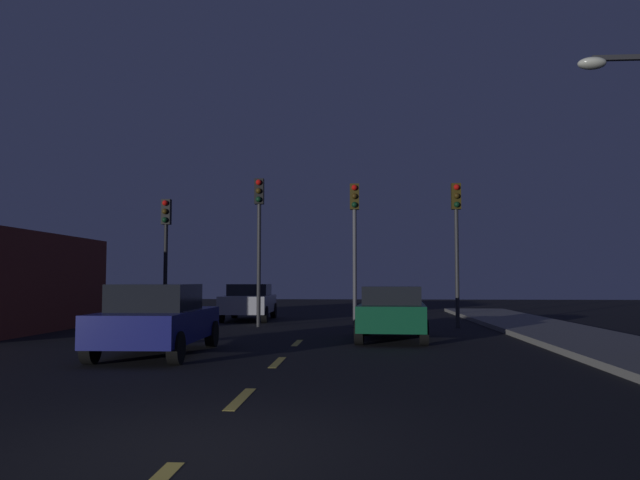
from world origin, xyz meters
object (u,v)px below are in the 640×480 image
traffic_signal_center_right (355,226)px  car_adjacent_lane (158,319)px  traffic_signal_far_left (166,236)px  car_stopped_ahead (392,312)px  traffic_signal_far_right (456,226)px  traffic_signal_center_left (259,223)px  car_oncoming_far (249,301)px

traffic_signal_center_right → car_adjacent_lane: (-4.22, -8.23, -2.71)m
traffic_signal_far_left → car_stopped_ahead: (7.75, -4.49, -2.43)m
traffic_signal_far_right → car_stopped_ahead: bearing=-118.6°
traffic_signal_center_left → car_stopped_ahead: 6.93m
traffic_signal_far_left → traffic_signal_center_left: (3.34, 0.00, 0.45)m
traffic_signal_center_right → traffic_signal_center_left: bearing=180.0°
traffic_signal_center_left → car_oncoming_far: (-0.99, 3.62, -2.87)m
traffic_signal_far_left → traffic_signal_far_right: traffic_signal_far_right is taller
car_stopped_ahead → car_adjacent_lane: (-5.28, -3.74, 0.03)m
traffic_signal_far_left → car_oncoming_far: size_ratio=1.08×
traffic_signal_center_left → traffic_signal_center_right: size_ratio=1.04×
traffic_signal_far_left → car_oncoming_far: (2.34, 3.62, -2.42)m
traffic_signal_center_left → traffic_signal_far_right: bearing=-0.0°
traffic_signal_far_left → car_adjacent_lane: bearing=-73.3°
traffic_signal_center_left → car_stopped_ahead: size_ratio=1.31×
car_oncoming_far → traffic_signal_far_left: bearing=-122.9°
car_stopped_ahead → car_adjacent_lane: car_adjacent_lane is taller
traffic_signal_center_left → car_adjacent_lane: size_ratio=1.21×
traffic_signal_center_left → car_oncoming_far: bearing=105.3°
traffic_signal_far_right → traffic_signal_far_left: bearing=-180.0°
traffic_signal_center_left → traffic_signal_center_right: 3.36m
traffic_signal_center_left → car_oncoming_far: 4.73m
traffic_signal_far_left → traffic_signal_center_right: 6.70m
car_oncoming_far → traffic_signal_center_right: bearing=-39.8°
traffic_signal_far_left → traffic_signal_center_right: (6.69, 0.00, 0.31)m
traffic_signal_center_left → traffic_signal_center_right: bearing=-0.0°
car_adjacent_lane → traffic_signal_far_right: bearing=46.8°
traffic_signal_center_right → car_adjacent_lane: size_ratio=1.16×
traffic_signal_center_right → traffic_signal_far_left: bearing=-180.0°
traffic_signal_far_right → car_adjacent_lane: bearing=-133.2°
traffic_signal_center_left → traffic_signal_far_right: (6.87, -0.00, -0.15)m
traffic_signal_far_right → car_adjacent_lane: 11.61m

